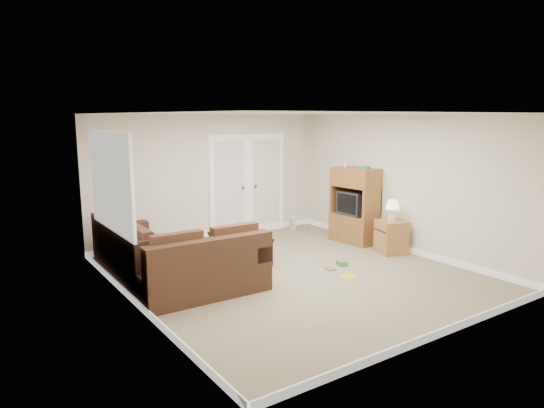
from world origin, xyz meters
TOP-DOWN VIEW (x-y plane):
  - floor at (0.00, 0.00)m, footprint 5.50×5.50m
  - ceiling at (0.00, 0.00)m, footprint 5.00×5.50m
  - wall_left at (-2.50, 0.00)m, footprint 0.02×5.50m
  - wall_right at (2.50, 0.00)m, footprint 0.02×5.50m
  - wall_back at (0.00, 2.75)m, footprint 5.00×0.02m
  - wall_front at (0.00, -2.75)m, footprint 5.00×0.02m
  - baseboards at (0.00, 0.00)m, footprint 5.00×5.50m
  - french_doors at (0.85, 2.71)m, footprint 1.80×0.05m
  - window_left at (-2.46, 1.00)m, footprint 0.05×1.92m
  - sectional_sofa at (-1.82, 0.70)m, footprint 1.87×2.81m
  - coffee_table at (-0.35, 1.05)m, footprint 0.70×1.19m
  - tv_armoire at (2.20, 0.92)m, footprint 0.58×0.96m
  - side_cabinet at (2.20, -0.05)m, footprint 0.57×0.57m
  - space_heater at (1.85, 2.45)m, footprint 0.14×0.12m
  - floor_magazine at (0.65, -0.60)m, footprint 0.35×0.32m
  - floor_greenbox at (0.95, -0.11)m, footprint 0.19×0.22m
  - floor_book at (0.58, -0.14)m, footprint 0.19×0.23m

SIDE VIEW (x-z plane):
  - floor at x=0.00m, z-range 0.00..0.00m
  - floor_magazine at x=0.65m, z-range 0.00..0.01m
  - floor_book at x=0.58m, z-range 0.00..0.02m
  - floor_greenbox at x=0.95m, z-range 0.00..0.07m
  - baseboards at x=0.00m, z-range 0.00..0.10m
  - space_heater at x=1.85m, z-range 0.00..0.30m
  - coffee_table at x=-0.35m, z-range -0.13..0.64m
  - sectional_sofa at x=-1.82m, z-range -0.09..0.77m
  - side_cabinet at x=2.20m, z-range -0.14..0.84m
  - tv_armoire at x=2.20m, z-range -0.05..1.53m
  - french_doors at x=0.85m, z-range -0.03..2.10m
  - wall_left at x=-2.50m, z-range 0.00..2.50m
  - wall_right at x=2.50m, z-range 0.00..2.50m
  - wall_back at x=0.00m, z-range 0.00..2.50m
  - wall_front at x=0.00m, z-range 0.00..2.50m
  - window_left at x=-2.46m, z-range 0.84..2.26m
  - ceiling at x=0.00m, z-range 2.49..2.51m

